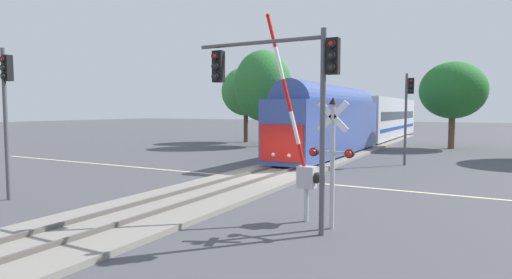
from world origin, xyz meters
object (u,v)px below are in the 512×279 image
crossing_gate_near (303,157)px  traffic_signal_far_side (408,104)px  oak_behind_train (263,86)px  pine_left_background (246,92)px  elm_centre_background (453,90)px  crossing_signal_mast (332,149)px  commuter_train (365,118)px  traffic_signal_near_right (285,81)px  traffic_signal_near_left (6,99)px

crossing_gate_near → traffic_signal_far_side: crossing_gate_near is taller
crossing_gate_near → oak_behind_train: bearing=120.1°
traffic_signal_far_side → pine_left_background: bearing=147.9°
traffic_signal_far_side → crossing_gate_near: bearing=-93.2°
crossing_gate_near → elm_centre_background: elm_centre_background is taller
crossing_gate_near → crossing_signal_mast: size_ratio=1.70×
crossing_gate_near → elm_centre_background: bearing=84.8°
commuter_train → crossing_gate_near: size_ratio=6.30×
commuter_train → traffic_signal_near_right: 30.62m
traffic_signal_near_right → elm_centre_background: 31.15m
traffic_signal_near_left → crossing_signal_mast: bearing=10.2°
oak_behind_train → elm_centre_background: bearing=20.2°
crossing_gate_near → oak_behind_train: size_ratio=0.72×
traffic_signal_far_side → elm_centre_background: elm_centre_background is taller
traffic_signal_far_side → pine_left_background: 22.12m
crossing_gate_near → traffic_signal_near_right: bearing=-94.0°
traffic_signal_near_right → traffic_signal_near_left: bearing=-172.6°
traffic_signal_far_side → elm_centre_background: size_ratio=0.74×
commuter_train → traffic_signal_far_side: (5.92, -13.26, 1.18)m
crossing_signal_mast → traffic_signal_far_side: size_ratio=0.67×
pine_left_background → traffic_signal_near_left: bearing=-78.1°
traffic_signal_near_right → crossing_gate_near: bearing=86.0°
oak_behind_train → traffic_signal_near_left: bearing=-85.0°
traffic_signal_near_left → pine_left_background: (-6.37, 30.11, 1.55)m
commuter_train → traffic_signal_near_right: bearing=-80.7°
crossing_signal_mast → traffic_signal_near_left: (-12.55, -2.26, 1.59)m
traffic_signal_near_left → oak_behind_train: bearing=95.0°
oak_behind_train → commuter_train: bearing=30.9°
crossing_signal_mast → elm_centre_background: elm_centre_background is taller
traffic_signal_far_side → oak_behind_train: 16.83m
crossing_gate_near → crossing_signal_mast: 1.24m
traffic_signal_near_left → traffic_signal_near_right: (11.35, 1.48, 0.42)m
crossing_gate_near → traffic_signal_far_side: size_ratio=1.14×
commuter_train → crossing_signal_mast: bearing=-78.2°
elm_centre_background → traffic_signal_far_side: bearing=-97.3°
crossing_signal_mast → traffic_signal_far_side: bearing=90.8°
crossing_gate_near → elm_centre_background: 30.10m
commuter_train → oak_behind_train: 10.66m
traffic_signal_near_left → commuter_train: bearing=78.6°
elm_centre_background → oak_behind_train: bearing=-159.8°
commuter_train → elm_centre_background: bearing=6.2°
traffic_signal_near_left → elm_centre_background: size_ratio=0.76×
pine_left_background → crossing_gate_near: bearing=-57.0°
crossing_signal_mast → traffic_signal_near_left: bearing=-169.8°
commuter_train → pine_left_background: bearing=-173.1°
traffic_signal_far_side → elm_centre_background: (1.81, 14.10, 1.40)m
crossing_signal_mast → pine_left_background: 33.82m
crossing_gate_near → traffic_signal_near_right: 2.63m
traffic_signal_near_left → traffic_signal_far_side: bearing=56.2°
elm_centre_background → oak_behind_train: (-16.47, -6.07, 0.55)m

